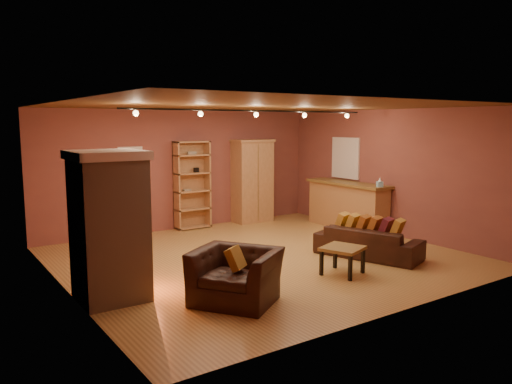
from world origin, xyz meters
TOP-DOWN VIEW (x-y plane):
  - floor at (0.00, 0.00)m, footprint 7.00×7.00m
  - ceiling at (0.00, 0.00)m, footprint 7.00×7.00m
  - back_wall at (0.00, 3.25)m, footprint 7.00×0.02m
  - left_wall at (-3.50, 0.00)m, footprint 0.02×6.50m
  - right_wall at (3.50, 0.00)m, footprint 0.02×6.50m
  - fireplace at (-3.04, -0.60)m, footprint 1.01×0.98m
  - back_window at (-1.30, 3.23)m, footprint 0.56×0.04m
  - bookcase at (0.14, 3.14)m, footprint 0.85×0.33m
  - armoire at (1.79, 2.99)m, footprint 1.03×0.59m
  - bar_counter at (3.20, 1.02)m, footprint 0.62×2.31m
  - tissue_box at (3.15, -0.00)m, footprint 0.17×0.17m
  - right_window at (3.47, 1.40)m, footprint 0.05×0.90m
  - loveseat at (1.66, -1.09)m, footprint 1.18×2.02m
  - armchair at (-1.64, -1.69)m, footprint 1.26×1.36m
  - coffee_table at (0.50, -1.60)m, footprint 0.79×0.79m
  - track_rail at (0.00, 0.20)m, footprint 5.20×0.09m

SIDE VIEW (x-z plane):
  - floor at x=0.00m, z-range 0.00..0.00m
  - coffee_table at x=0.50m, z-range 0.16..0.63m
  - loveseat at x=1.66m, z-range 0.00..0.79m
  - armchair at x=-1.64m, z-range 0.00..1.00m
  - bar_counter at x=3.20m, z-range 0.01..1.12m
  - armoire at x=1.79m, z-range 0.01..2.10m
  - bookcase at x=0.14m, z-range 0.02..2.10m
  - fireplace at x=-3.04m, z-range 0.00..2.12m
  - tissue_box at x=3.15m, z-range 1.08..1.31m
  - back_wall at x=0.00m, z-range 0.00..2.80m
  - left_wall at x=-3.50m, z-range 0.00..2.80m
  - right_wall at x=3.50m, z-range 0.00..2.80m
  - back_window at x=-1.30m, z-range 1.12..1.98m
  - right_window at x=3.47m, z-range 1.15..2.15m
  - track_rail at x=0.00m, z-range 2.62..2.75m
  - ceiling at x=0.00m, z-range 2.80..2.80m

